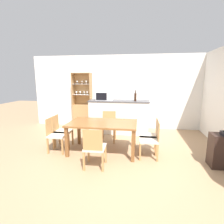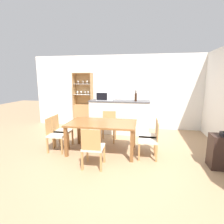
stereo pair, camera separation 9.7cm
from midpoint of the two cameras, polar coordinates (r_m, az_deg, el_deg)
ground_plane at (r=3.99m, az=1.29°, el=-15.05°), size 18.00×18.00×0.00m
wall_back at (r=6.22m, az=5.13°, el=6.50°), size 6.80×0.06×2.55m
kitchen_counter at (r=5.66m, az=2.89°, el=-1.54°), size 1.91×0.57×1.06m
display_cabinet at (r=6.45m, az=-8.80°, el=0.35°), size 0.67×0.33×1.94m
dining_table at (r=4.14m, az=-2.61°, el=-4.55°), size 1.60×0.93×0.73m
dining_chair_side_left_near at (r=4.46m, az=-17.20°, el=-6.94°), size 0.41×0.41×0.83m
dining_chair_head_near at (r=3.50m, az=-5.42°, el=-11.45°), size 0.42×0.42×0.83m
dining_chair_side_left_far at (r=4.69m, az=-15.65°, el=-5.96°), size 0.42×0.42×0.83m
dining_chair_head_far at (r=4.94m, az=-0.60°, el=-4.70°), size 0.42×0.42×0.83m
dining_chair_side_right_far at (r=4.25m, az=12.78°, el=-7.59°), size 0.41×0.41×0.83m
dining_chair_side_right_near at (r=3.99m, az=12.95°, el=-8.84°), size 0.41×0.41×0.83m
microwave at (r=5.63m, az=-1.72°, el=5.25°), size 0.53×0.34×0.27m
wine_bottle at (r=5.41m, az=8.27°, el=4.90°), size 0.07×0.07×0.33m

